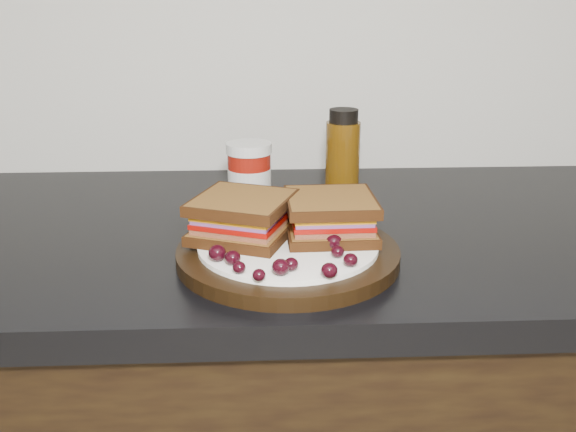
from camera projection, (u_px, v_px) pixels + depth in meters
name	position (u px, v px, depth m)	size (l,w,h in m)	color
countertop	(205.00, 238.00, 0.94)	(3.98, 0.60, 0.04)	black
plate	(288.00, 254.00, 0.81)	(0.28, 0.28, 0.02)	black
sandwich_left	(243.00, 217.00, 0.82)	(0.12, 0.12, 0.05)	brown
sandwich_right	(330.00, 216.00, 0.82)	(0.11, 0.11, 0.05)	brown
grape_0	(217.00, 253.00, 0.75)	(0.02, 0.02, 0.02)	black
grape_1	(233.00, 258.00, 0.74)	(0.02, 0.02, 0.02)	black
grape_2	(239.00, 267.00, 0.72)	(0.02, 0.02, 0.01)	black
grape_3	(259.00, 275.00, 0.70)	(0.01, 0.01, 0.01)	black
grape_4	(281.00, 267.00, 0.71)	(0.02, 0.02, 0.02)	black
grape_5	(291.00, 264.00, 0.72)	(0.02, 0.02, 0.02)	black
grape_6	(329.00, 270.00, 0.70)	(0.02, 0.02, 0.02)	black
grape_7	(351.00, 260.00, 0.73)	(0.02, 0.02, 0.02)	black
grape_8	(338.00, 252.00, 0.76)	(0.02, 0.02, 0.01)	black
grape_9	(334.00, 242.00, 0.78)	(0.02, 0.02, 0.02)	black
grape_10	(360.00, 233.00, 0.81)	(0.02, 0.02, 0.02)	black
grape_11	(339.00, 232.00, 0.82)	(0.02, 0.02, 0.02)	black
grape_12	(342.00, 224.00, 0.84)	(0.02, 0.02, 0.02)	black
grape_13	(250.00, 220.00, 0.86)	(0.02, 0.02, 0.02)	black
grape_14	(237.00, 226.00, 0.84)	(0.01, 0.01, 0.01)	black
grape_15	(238.00, 237.00, 0.80)	(0.02, 0.02, 0.02)	black
grape_16	(224.00, 243.00, 0.78)	(0.02, 0.02, 0.02)	black
grape_17	(244.00, 228.00, 0.83)	(0.02, 0.02, 0.02)	black
grape_18	(225.00, 233.00, 0.81)	(0.02, 0.02, 0.02)	black
grape_19	(223.00, 237.00, 0.80)	(0.02, 0.02, 0.02)	black
condiment_jar	(249.00, 176.00, 0.99)	(0.07, 0.07, 0.10)	maroon
oil_bottle	(342.00, 157.00, 1.01)	(0.05, 0.05, 0.15)	#4B2E07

